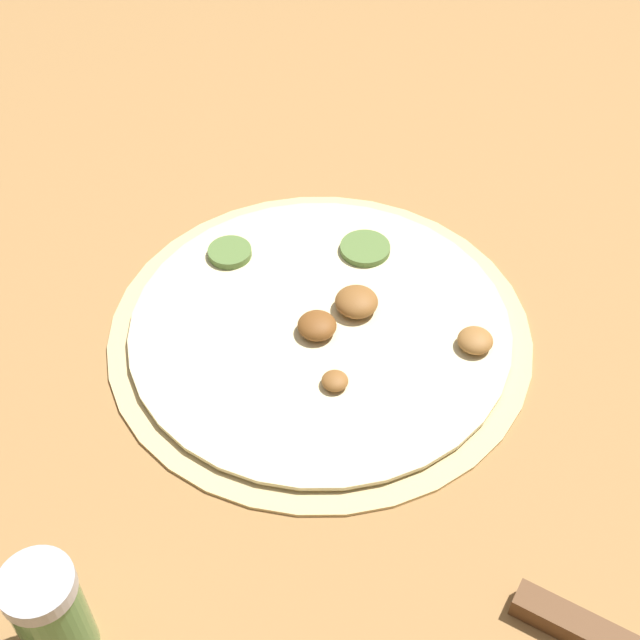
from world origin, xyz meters
TOP-DOWN VIEW (x-y plane):
  - ground_plane at (0.00, 0.00)m, footprint 3.00×3.00m
  - pizza at (-0.00, 0.00)m, footprint 0.37×0.37m
  - spice_jar at (0.32, -0.08)m, footprint 0.05×0.05m

SIDE VIEW (x-z plane):
  - ground_plane at x=0.00m, z-range 0.00..0.00m
  - pizza at x=0.00m, z-range -0.01..0.02m
  - spice_jar at x=0.32m, z-range 0.00..0.09m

